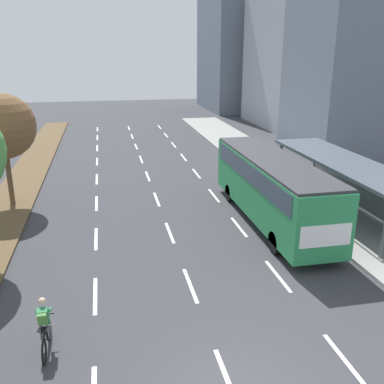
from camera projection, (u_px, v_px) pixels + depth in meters
The scene contains 12 objects.
median_strip at pixel (21, 186), 27.79m from camera, with size 2.60×52.00×0.12m, color brown.
sidewalk_right at pixel (277, 171), 31.16m from camera, with size 4.50×52.00×0.15m, color gray.
lane_divider_left at pixel (97, 190), 27.21m from camera, with size 0.14×47.72×0.01m.
lane_divider_center at pixel (152, 187), 27.88m from camera, with size 0.14×47.72×0.01m.
lane_divider_right at pixel (204, 184), 28.55m from camera, with size 0.14×47.72×0.01m.
bus_shelter at pixel (347, 181), 22.60m from camera, with size 2.90×11.64×2.86m.
bus at pixel (271, 183), 21.58m from camera, with size 2.54×11.29×3.37m.
cyclist at pixel (45, 328), 12.42m from camera, with size 0.46×1.82×1.71m.
median_tree_third at pixel (2, 127), 23.06m from camera, with size 3.51×3.51×6.17m.
building_near_right at pixel (350, 11), 33.77m from camera, with size 6.97×9.10×22.69m, color slate.
building_mid_right at pixel (302, 18), 45.81m from camera, with size 7.54×15.99×23.32m, color #8E939E.
building_far_right at pixel (240, 42), 62.54m from camera, with size 9.74×14.17×19.22m, color slate.
Camera 1 is at (-2.83, -8.20, 8.40)m, focal length 40.33 mm.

